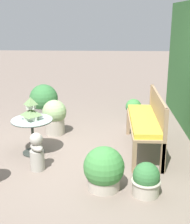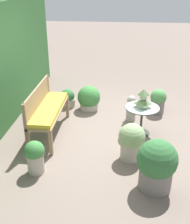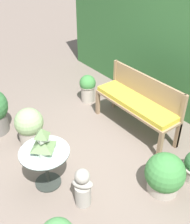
{
  "view_description": "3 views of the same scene",
  "coord_description": "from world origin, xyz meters",
  "views": [
    {
      "loc": [
        4.49,
        0.49,
        2.14
      ],
      "look_at": [
        -0.31,
        0.28,
        0.64
      ],
      "focal_mm": 50.0,
      "sensor_mm": 36.0,
      "label": 1
    },
    {
      "loc": [
        -4.97,
        -0.31,
        2.8
      ],
      "look_at": [
        -0.26,
        0.18,
        0.51
      ],
      "focal_mm": 45.0,
      "sensor_mm": 36.0,
      "label": 2
    },
    {
      "loc": [
        2.4,
        -1.8,
        2.96
      ],
      "look_at": [
        -0.37,
        0.33,
        0.58
      ],
      "focal_mm": 45.0,
      "sensor_mm": 36.0,
      "label": 3
    }
  ],
  "objects": [
    {
      "name": "potted_plant_hedge_corner",
      "position": [
        -0.95,
        -0.5,
        0.34
      ],
      "size": [
        0.44,
        0.44,
        0.65
      ],
      "color": "#ADA393",
      "rests_on": "ground"
    },
    {
      "name": "pagoda_birdhouse",
      "position": [
        -0.08,
        -0.71,
        0.73
      ],
      "size": [
        0.27,
        0.27,
        0.36
      ],
      "color": "#B2BCA8",
      "rests_on": "patio_table"
    },
    {
      "name": "garden_bust",
      "position": [
        0.48,
        -0.52,
        0.27
      ],
      "size": [
        0.3,
        0.28,
        0.57
      ],
      "rotation": [
        0.0,
        0.0,
        0.68
      ],
      "color": "#A39E93",
      "rests_on": "ground"
    },
    {
      "name": "garden_bench",
      "position": [
        -0.25,
        1.06,
        0.49
      ],
      "size": [
        1.55,
        0.45,
        0.58
      ],
      "color": "#937556",
      "rests_on": "ground"
    },
    {
      "name": "potted_plant_table_far",
      "position": [
        1.06,
        0.97,
        0.2
      ],
      "size": [
        0.37,
        0.37,
        0.42
      ],
      "color": "#ADA393",
      "rests_on": "ground"
    },
    {
      "name": "potted_plant_bench_left",
      "position": [
        -1.65,
        -0.84,
        0.4
      ],
      "size": [
        0.58,
        0.58,
        0.79
      ],
      "color": "slate",
      "rests_on": "ground"
    },
    {
      "name": "patio_table",
      "position": [
        -0.08,
        -0.71,
        0.45
      ],
      "size": [
        0.65,
        0.65,
        0.57
      ],
      "color": "#2D332D",
      "rests_on": "ground"
    },
    {
      "name": "bench_backrest",
      "position": [
        -0.25,
        1.27,
        0.7
      ],
      "size": [
        1.55,
        0.06,
        0.95
      ],
      "color": "#937556",
      "rests_on": "ground"
    },
    {
      "name": "potted_plant_path_edge",
      "position": [
        -1.47,
        0.99,
        0.3
      ],
      "size": [
        0.32,
        0.32,
        0.55
      ],
      "color": "#ADA393",
      "rests_on": "ground"
    },
    {
      "name": "potted_plant_bench_right",
      "position": [
        0.94,
        0.45,
        0.26
      ],
      "size": [
        0.52,
        0.52,
        0.57
      ],
      "color": "#ADA393",
      "rests_on": "ground"
    },
    {
      "name": "ground",
      "position": [
        0.0,
        0.0,
        0.0
      ],
      "size": [
        30.0,
        30.0,
        0.0
      ],
      "primitive_type": "plane",
      "color": "#75665B"
    }
  ]
}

